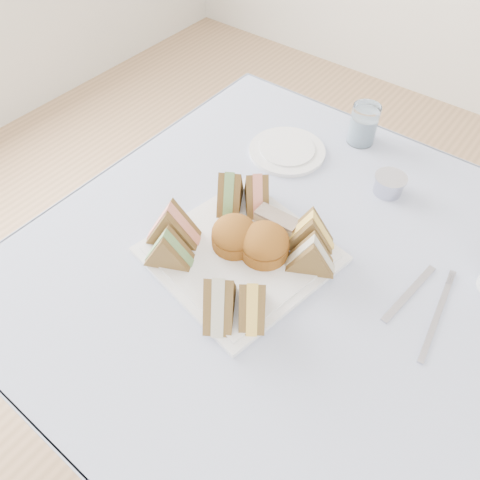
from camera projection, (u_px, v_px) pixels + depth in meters
The scene contains 20 objects.
floor at pixel (276, 409), 1.48m from camera, with size 4.00×4.00×0.00m, color #9E7751.
table at pixel (284, 354), 1.20m from camera, with size 0.90×0.90×0.74m, color brown.
tablecloth at pixel (297, 265), 0.92m from camera, with size 1.02×1.02×0.01m, color silver.
serving_plate at pixel (240, 255), 0.92m from camera, with size 0.31×0.31×0.01m, color white.
sandwich_fl_a at pixel (172, 223), 0.91m from camera, with size 0.11×0.05×0.10m, color brown, non-canonical shape.
sandwich_fl_b at pixel (168, 247), 0.87m from camera, with size 0.09×0.04×0.08m, color brown, non-canonical shape.
sandwich_fr_a at pixel (252, 298), 0.80m from camera, with size 0.10×0.04×0.08m, color brown, non-canonical shape.
sandwich_fr_b at pixel (219, 295), 0.80m from camera, with size 0.11×0.05×0.09m, color brown, non-canonical shape.
sandwich_bl_a at pixel (230, 189), 0.97m from camera, with size 0.10×0.05×0.09m, color brown, non-canonical shape.
sandwich_bl_b at pixel (257, 190), 0.97m from camera, with size 0.10×0.05×0.09m, color brown, non-canonical shape.
sandwich_br_a at pixel (312, 253), 0.86m from camera, with size 0.09×0.04×0.08m, color brown, non-canonical shape.
sandwich_br_b at pixel (310, 230), 0.90m from camera, with size 0.10×0.05×0.09m, color brown, non-canonical shape.
scone_left at pixel (234, 235), 0.91m from camera, with size 0.09×0.09×0.06m, color #A05823.
scone_right at pixel (265, 243), 0.89m from camera, with size 0.10×0.10×0.06m, color #A05823.
pastry_slice at pixel (277, 223), 0.94m from camera, with size 0.09×0.04×0.04m, color beige.
side_plate at pixel (287, 151), 1.14m from camera, with size 0.19×0.19×0.01m, color white.
water_glass at pixel (364, 124), 1.13m from camera, with size 0.07×0.07×0.10m, color white.
tea_strainer at pixel (389, 185), 1.03m from camera, with size 0.07×0.07×0.04m, color #A5A6B8.
knife at pixel (409, 293), 0.87m from camera, with size 0.01×0.17×0.00m, color #A5A6B8.
fork at pixel (435, 321), 0.83m from camera, with size 0.01×0.19×0.00m, color #A5A6B8.
Camera 1 is at (0.26, -0.52, 1.47)m, focal length 35.00 mm.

